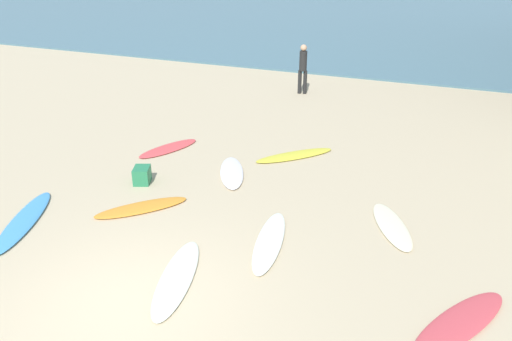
{
  "coord_description": "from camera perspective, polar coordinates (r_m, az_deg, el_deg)",
  "views": [
    {
      "loc": [
        4.39,
        -5.23,
        5.34
      ],
      "look_at": [
        0.22,
        4.96,
        0.3
      ],
      "focal_mm": 35.65,
      "sensor_mm": 36.0,
      "label": 1
    }
  ],
  "objects": [
    {
      "name": "surfboard_1",
      "position": [
        9.03,
        -8.88,
        -11.8
      ],
      "size": [
        1.14,
        2.37,
        0.06
      ],
      "primitive_type": "ellipsoid",
      "rotation": [
        0.0,
        0.0,
        3.4
      ],
      "color": "silver",
      "rests_on": "ground_plane"
    },
    {
      "name": "ocean_water",
      "position": [
        41.52,
        16.7,
        16.29
      ],
      "size": [
        120.0,
        40.0,
        0.08
      ],
      "primitive_type": "cube",
      "color": "slate",
      "rests_on": "ground_plane"
    },
    {
      "name": "surfboard_6",
      "position": [
        10.73,
        15.0,
        -6.03
      ],
      "size": [
        1.33,
        1.95,
        0.06
      ],
      "primitive_type": "ellipsoid",
      "rotation": [
        0.0,
        0.0,
        3.6
      ],
      "color": "#F0E9C4",
      "rests_on": "ground_plane"
    },
    {
      "name": "beach_cooler",
      "position": [
        12.42,
        -12.67,
        -0.51
      ],
      "size": [
        0.52,
        0.58,
        0.39
      ],
      "primitive_type": "cube",
      "rotation": [
        0.0,
        0.0,
        5.1
      ],
      "color": "#287F51",
      "rests_on": "ground_plane"
    },
    {
      "name": "ground_plane",
      "position": [
        8.67,
        -14.35,
        -14.35
      ],
      "size": [
        120.0,
        120.0,
        0.0
      ],
      "primitive_type": "plane",
      "color": "#C6B28E"
    },
    {
      "name": "surfboard_7",
      "position": [
        11.31,
        -12.73,
        -4.07
      ],
      "size": [
        1.76,
        1.86,
        0.07
      ],
      "primitive_type": "ellipsoid",
      "rotation": [
        0.0,
        0.0,
        -0.74
      ],
      "color": "orange",
      "rests_on": "ground_plane"
    },
    {
      "name": "beachgoer_near",
      "position": [
        19.25,
        5.29,
        11.56
      ],
      "size": [
        0.34,
        0.33,
        1.83
      ],
      "rotation": [
        0.0,
        0.0,
        3.33
      ],
      "color": "black",
      "rests_on": "ground_plane"
    },
    {
      "name": "surfboard_8",
      "position": [
        8.61,
        21.93,
        -15.55
      ],
      "size": [
        1.61,
        2.22,
        0.08
      ],
      "primitive_type": "ellipsoid",
      "rotation": [
        0.0,
        0.0,
        -0.52
      ],
      "color": "#D44850",
      "rests_on": "ground_plane"
    },
    {
      "name": "surfboard_2",
      "position": [
        12.64,
        -2.74,
        -0.22
      ],
      "size": [
        1.37,
        1.98,
        0.08
      ],
      "primitive_type": "ellipsoid",
      "rotation": [
        0.0,
        0.0,
        0.46
      ],
      "color": "white",
      "rests_on": "ground_plane"
    },
    {
      "name": "surfboard_3",
      "position": [
        13.69,
        4.35,
        1.71
      ],
      "size": [
        1.95,
        2.0,
        0.07
      ],
      "primitive_type": "ellipsoid",
      "rotation": [
        0.0,
        0.0,
        -0.76
      ],
      "color": "yellow",
      "rests_on": "ground_plane"
    },
    {
      "name": "surfboard_5",
      "position": [
        9.86,
        1.51,
        -7.96
      ],
      "size": [
        0.91,
        2.31,
        0.08
      ],
      "primitive_type": "ellipsoid",
      "rotation": [
        0.0,
        0.0,
        3.33
      ],
      "color": "white",
      "rests_on": "ground_plane"
    },
    {
      "name": "surfboard_0",
      "position": [
        14.33,
        -9.8,
        2.47
      ],
      "size": [
        1.25,
        1.98,
        0.06
      ],
      "primitive_type": "ellipsoid",
      "rotation": [
        0.0,
        0.0,
        -0.38
      ],
      "color": "#E54B4E",
      "rests_on": "ground_plane"
    },
    {
      "name": "surfboard_4",
      "position": [
        11.56,
        -24.58,
        -5.13
      ],
      "size": [
        1.46,
        2.56,
        0.09
      ],
      "primitive_type": "ellipsoid",
      "rotation": [
        0.0,
        0.0,
        3.53
      ],
      "color": "#4595DA",
      "rests_on": "ground_plane"
    }
  ]
}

